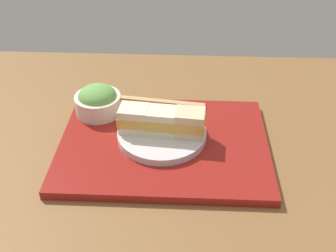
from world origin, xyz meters
The scene contains 8 objects.
ground_plane centered at (0.00, 0.00, -1.50)cm, with size 140.00×100.00×3.00cm, color brown.
serving_tray centered at (-5.28, -4.62, 0.97)cm, with size 44.77×33.49×1.93cm, color maroon.
sandwich_plate centered at (-4.78, -5.86, 2.74)cm, with size 19.33×19.33×1.61cm, color silver.
sandwich_near centered at (-10.78, -5.29, 6.39)cm, with size 6.86×5.85×5.69cm.
sandwich_middle centered at (-4.78, -5.86, 6.30)cm, with size 7.00×5.70×5.51cm.
sandwich_far centered at (1.21, -6.44, 6.34)cm, with size 6.92×5.89×5.60cm.
salad_bowl centered at (10.73, -14.99, 5.13)cm, with size 10.75×10.75×6.94cm.
chopsticks_pair centered at (-3.48, -19.75, 2.28)cm, with size 22.17×4.28×0.70cm.
Camera 1 is at (-9.55, 66.27, 57.45)cm, focal length 44.58 mm.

